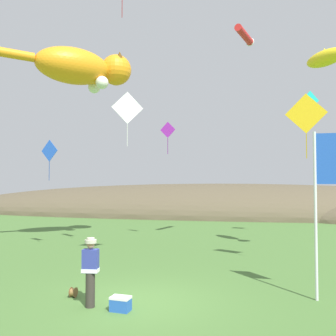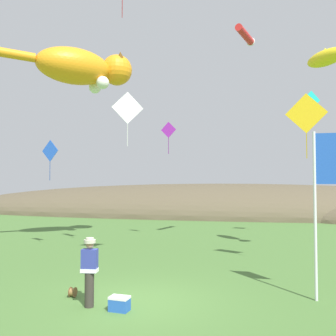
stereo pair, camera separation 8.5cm
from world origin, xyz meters
TOP-DOWN VIEW (x-y plane):
  - ground_plane at (0.00, 0.00)m, footprint 120.00×120.00m
  - distant_hill_ridge at (3.28, 28.07)m, footprint 63.76×16.59m
  - festival_attendant at (-1.08, -0.65)m, footprint 0.45×0.31m
  - kite_spool at (-1.88, 0.03)m, footprint 0.16×0.28m
  - picnic_cooler at (-0.21, -0.77)m, footprint 0.52×0.38m
  - festival_banner_pole at (4.89, 1.13)m, footprint 0.66×0.08m
  - kite_giant_cat at (-5.44, 8.22)m, footprint 5.60×5.43m
  - kite_fish_windsock at (6.45, 6.85)m, footprint 2.19×2.46m
  - kite_tube_streamer at (2.86, 9.30)m, footprint 0.99×2.19m
  - kite_diamond_teal at (6.45, 12.23)m, footprint 0.99×0.41m
  - kite_diamond_blue at (-6.33, 6.52)m, footprint 1.01×0.32m
  - kite_diamond_violet at (-1.38, 10.55)m, footprint 0.89×0.18m
  - kite_diamond_white at (-1.74, 4.39)m, footprint 1.13×0.64m
  - kite_diamond_gold at (5.02, 4.32)m, footprint 1.44×0.26m

SIDE VIEW (x-z plane):
  - ground_plane at x=0.00m, z-range 0.00..0.00m
  - distant_hill_ridge at x=3.28m, z-range -3.15..3.15m
  - kite_spool at x=-1.88m, z-range 0.00..0.28m
  - picnic_cooler at x=-0.21m, z-range 0.00..0.36m
  - festival_attendant at x=-1.08m, z-range 0.07..1.84m
  - festival_banner_pole at x=4.89m, z-range 0.72..5.33m
  - kite_diamond_blue at x=-6.33m, z-range 3.74..5.70m
  - kite_diamond_gold at x=5.02m, z-range 4.51..6.86m
  - kite_diamond_violet at x=-1.38m, z-range 5.24..7.04m
  - kite_diamond_white at x=-1.74m, z-range 5.09..7.28m
  - kite_diamond_teal at x=6.45m, z-range 6.84..8.81m
  - kite_fish_windsock at x=6.45m, z-range 8.16..8.96m
  - kite_giant_cat at x=-5.44m, z-range 8.12..10.32m
  - kite_tube_streamer at x=2.86m, z-range 10.48..10.92m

